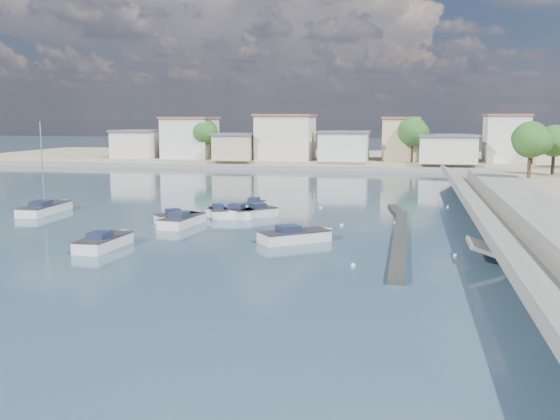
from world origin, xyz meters
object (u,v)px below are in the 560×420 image
motorboat_f (217,213)px  motorboat_g (252,207)px  motorboat_d (251,213)px  motorboat_e (184,221)px  sailboat (46,208)px  motorboat_c (230,213)px  motorboat_a (106,242)px  motorboat_b (179,218)px  motorboat_h (298,237)px

motorboat_f → motorboat_g: 4.71m
motorboat_d → motorboat_f: size_ratio=1.10×
motorboat_f → motorboat_d: bearing=5.3°
motorboat_f → motorboat_e: bearing=-106.9°
motorboat_f → sailboat: 17.10m
motorboat_c → motorboat_g: (1.06, 4.12, 0.00)m
motorboat_a → motorboat_b: (1.35, 11.05, -0.00)m
motorboat_g → sailboat: size_ratio=0.51×
motorboat_a → motorboat_f: bearing=76.2°
motorboat_e → motorboat_f: size_ratio=1.45×
motorboat_c → motorboat_g: same height
sailboat → motorboat_a: bearing=-46.1°
motorboat_c → motorboat_g: 4.26m
motorboat_e → motorboat_g: size_ratio=1.29×
motorboat_a → motorboat_c: size_ratio=1.14×
motorboat_c → motorboat_e: bearing=-119.2°
motorboat_g → motorboat_a: bearing=-107.4°
motorboat_d → motorboat_g: (-0.91, 3.81, 0.00)m
motorboat_d → sailboat: sailboat is taller
motorboat_f → motorboat_h: size_ratio=0.75×
sailboat → motorboat_f: bearing=3.0°
motorboat_c → motorboat_d: bearing=8.8°
motorboat_a → motorboat_b: bearing=83.0°
motorboat_e → motorboat_f: (1.48, 4.88, -0.00)m
motorboat_f → sailboat: bearing=-177.0°
motorboat_b → motorboat_h: size_ratio=0.71×
motorboat_b → motorboat_c: 5.17m
motorboat_a → sailboat: (-13.42, 13.96, 0.03)m
motorboat_a → motorboat_d: 16.62m
motorboat_b → motorboat_e: size_ratio=0.64×
motorboat_a → motorboat_b: size_ratio=1.52×
motorboat_c → motorboat_d: (1.97, 0.31, -0.00)m
motorboat_e → motorboat_g: bearing=67.2°
motorboat_a → motorboat_e: (2.17, 9.96, -0.00)m
motorboat_c → motorboat_e: 5.58m
motorboat_c → motorboat_g: bearing=75.5°
motorboat_f → motorboat_h: same height
motorboat_f → motorboat_h: bearing=-46.8°
motorboat_h → sailboat: size_ratio=0.60×
motorboat_d → motorboat_f: (-3.21, -0.30, 0.00)m
motorboat_b → sailboat: (-14.78, 2.90, 0.03)m
motorboat_c → sailboat: (-18.31, -0.87, 0.03)m
motorboat_a → sailboat: size_ratio=0.65×
motorboat_b → sailboat: size_ratio=0.43×
motorboat_b → motorboat_g: size_ratio=0.83×
motorboat_e → motorboat_g: same height
motorboat_d → motorboat_b: bearing=-143.5°
motorboat_b → motorboat_h: (11.70, -6.23, 0.00)m
motorboat_b → motorboat_g: bearing=59.8°
motorboat_a → motorboat_f: same height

